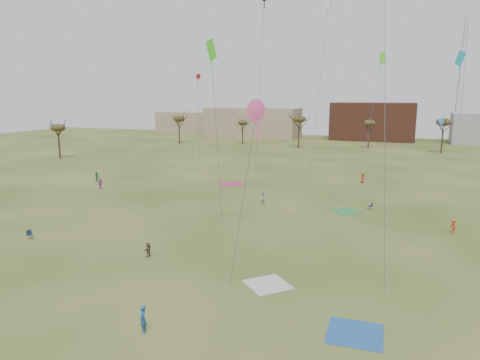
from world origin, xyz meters
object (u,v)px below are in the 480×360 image
(camp_chair_left, at_px, (30,236))
(camp_chair_right, at_px, (370,207))
(flyer_near_right, at_px, (143,319))
(radio_tower, at_px, (461,79))

(camp_chair_left, bearing_deg, camp_chair_right, -25.68)
(flyer_near_right, xyz_separation_m, camp_chair_left, (-20.56, 11.01, -0.61))
(flyer_near_right, xyz_separation_m, radio_tower, (28.13, 134.17, 18.34))
(camp_chair_left, xyz_separation_m, camp_chair_right, (30.86, 24.35, 0.00))
(camp_chair_right, bearing_deg, flyer_near_right, -35.17)
(camp_chair_left, distance_m, radio_tower, 133.79)
(camp_chair_left, height_order, camp_chair_right, same)
(radio_tower, bearing_deg, flyer_near_right, -101.84)
(flyer_near_right, distance_m, camp_chair_left, 23.33)
(flyer_near_right, xyz_separation_m, camp_chair_right, (10.30, 35.36, -0.61))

